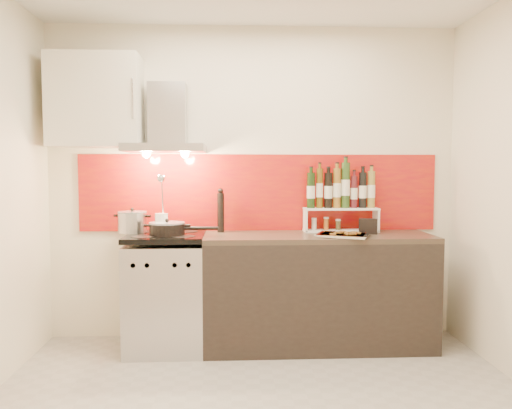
{
  "coord_description": "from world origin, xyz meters",
  "views": [
    {
      "loc": [
        -0.18,
        -2.8,
        1.41
      ],
      "look_at": [
        0.0,
        0.95,
        1.15
      ],
      "focal_mm": 35.0,
      "sensor_mm": 36.0,
      "label": 1
    }
  ],
  "objects": [
    {
      "name": "caddy_box",
      "position": [
        0.91,
        1.11,
        0.96
      ],
      "size": [
        0.16,
        0.1,
        0.12
      ],
      "primitive_type": "cube",
      "rotation": [
        0.0,
        0.0,
        -0.29
      ],
      "color": "black",
      "rests_on": "counter"
    },
    {
      "name": "saute_pan",
      "position": [
        -0.68,
        1.05,
        0.96
      ],
      "size": [
        0.54,
        0.28,
        0.13
      ],
      "color": "black",
      "rests_on": "range_stove"
    },
    {
      "name": "baking_tray",
      "position": [
        0.67,
        0.95,
        0.92
      ],
      "size": [
        0.47,
        0.42,
        0.03
      ],
      "color": "silver",
      "rests_on": "counter"
    },
    {
      "name": "counter",
      "position": [
        0.5,
        1.1,
        0.45
      ],
      "size": [
        1.8,
        0.6,
        0.9
      ],
      "color": "black",
      "rests_on": "ground"
    },
    {
      "name": "range_hood",
      "position": [
        -0.7,
        1.24,
        1.74
      ],
      "size": [
        0.62,
        0.5,
        0.61
      ],
      "color": "#B7B7BA",
      "rests_on": "back_wall"
    },
    {
      "name": "stock_pot",
      "position": [
        -0.98,
        1.21,
        1.0
      ],
      "size": [
        0.23,
        0.23,
        0.2
      ],
      "color": "#B7B7BA",
      "rests_on": "range_stove"
    },
    {
      "name": "utensil_jar",
      "position": [
        -0.74,
        1.14,
        1.04
      ],
      "size": [
        0.1,
        0.15,
        0.48
      ],
      "color": "silver",
      "rests_on": "range_stove"
    },
    {
      "name": "step_shelf",
      "position": [
        0.72,
        1.26,
        1.18
      ],
      "size": [
        0.61,
        0.17,
        0.57
      ],
      "color": "white",
      "rests_on": "counter"
    },
    {
      "name": "back_wall",
      "position": [
        0.0,
        1.4,
        1.3
      ],
      "size": [
        3.4,
        0.02,
        2.6
      ],
      "primitive_type": "cube",
      "color": "silver",
      "rests_on": "ground"
    },
    {
      "name": "range_stove",
      "position": [
        -0.7,
        1.1,
        0.44
      ],
      "size": [
        0.6,
        0.6,
        0.91
      ],
      "color": "#B7B7BA",
      "rests_on": "ground"
    },
    {
      "name": "backsplash",
      "position": [
        0.05,
        1.39,
        1.22
      ],
      "size": [
        3.0,
        0.02,
        0.64
      ],
      "primitive_type": "cube",
      "color": "#9E0817",
      "rests_on": "back_wall"
    },
    {
      "name": "upper_cabinet",
      "position": [
        -1.25,
        1.22,
        1.95
      ],
      "size": [
        0.7,
        0.35,
        0.72
      ],
      "primitive_type": "cube",
      "color": "beige",
      "rests_on": "back_wall"
    },
    {
      "name": "pepper_mill",
      "position": [
        -0.27,
        1.28,
        1.08
      ],
      "size": [
        0.06,
        0.06,
        0.36
      ],
      "color": "black",
      "rests_on": "counter"
    }
  ]
}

